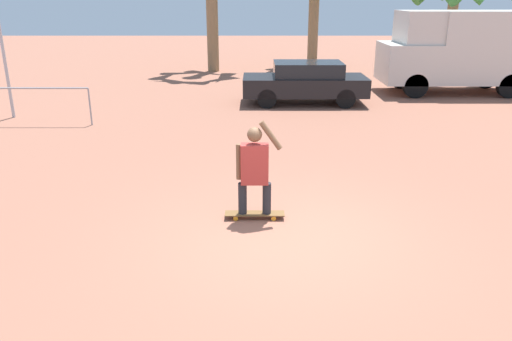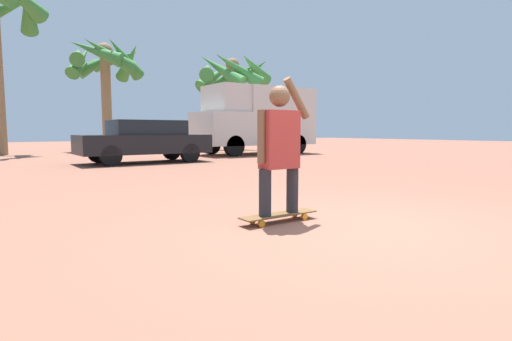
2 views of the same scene
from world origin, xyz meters
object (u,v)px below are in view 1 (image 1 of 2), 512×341
Objects in this scene: person_skateboarder at (255,166)px; skateboard at (255,214)px; camper_van at (461,49)px; parked_car_black at (306,82)px.

skateboard is at bearing 0.00° from person_skateboarder.
person_skateboarder is at bearing -123.80° from camper_van.
person_skateboarder is at bearing -100.27° from parked_car_black.
camper_van is 1.32× the size of parked_car_black.
person_skateboarder is 0.38× the size of parked_car_black.
parked_car_black is (1.69, 9.31, -0.18)m from person_skateboarder.
camper_van is at bearing 56.20° from person_skateboarder.
parked_car_black reaches higher than skateboard.
parked_car_black is at bearing 79.74° from skateboard.
camper_van is at bearing 56.20° from skateboard.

